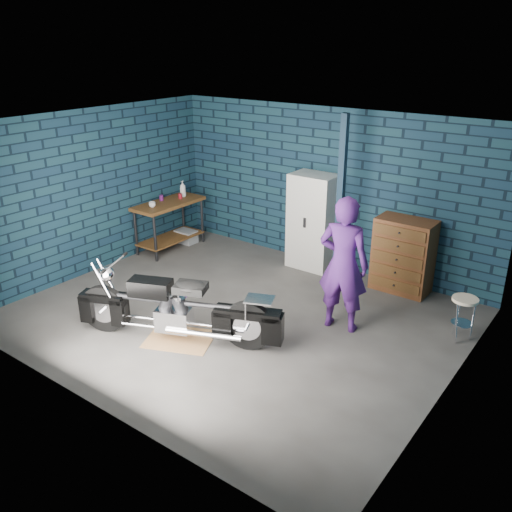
{
  "coord_description": "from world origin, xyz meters",
  "views": [
    {
      "loc": [
        4.32,
        -5.37,
        3.75
      ],
      "look_at": [
        0.13,
        0.3,
        0.88
      ],
      "focal_mm": 38.0,
      "sensor_mm": 36.0,
      "label": 1
    }
  ],
  "objects": [
    {
      "name": "tool_chest",
      "position": [
        1.54,
        2.23,
        0.59
      ],
      "size": [
        0.88,
        0.49,
        1.17
      ],
      "primitive_type": "cube",
      "color": "brown",
      "rests_on": "ground"
    },
    {
      "name": "person",
      "position": [
        1.33,
        0.63,
        0.94
      ],
      "size": [
        0.75,
        0.56,
        1.88
      ],
      "primitive_type": "imported",
      "rotation": [
        0.0,
        0.0,
        3.3
      ],
      "color": "#4A1D6E",
      "rests_on": "ground"
    },
    {
      "name": "bottle",
      "position": [
        -2.71,
        1.82,
        1.06
      ],
      "size": [
        0.14,
        0.14,
        0.31
      ],
      "primitive_type": "imported",
      "rotation": [
        0.0,
        0.0,
        0.24
      ],
      "color": "gray",
      "rests_on": "workbench"
    },
    {
      "name": "motorcycle",
      "position": [
        -0.21,
        -0.94,
        0.52
      ],
      "size": [
        2.42,
        1.52,
        1.04
      ],
      "primitive_type": null,
      "rotation": [
        0.0,
        0.0,
        0.4
      ],
      "color": "black",
      "rests_on": "ground"
    },
    {
      "name": "shop_stool",
      "position": [
        2.78,
        1.28,
        0.3
      ],
      "size": [
        0.41,
        0.41,
        0.61
      ],
      "primitive_type": null,
      "rotation": [
        0.0,
        0.0,
        0.26
      ],
      "color": "beige",
      "rests_on": "ground"
    },
    {
      "name": "mug_purple",
      "position": [
        -2.85,
        1.38,
        0.96
      ],
      "size": [
        0.09,
        0.09,
        0.1
      ],
      "primitive_type": "cylinder",
      "rotation": [
        0.0,
        0.0,
        -0.28
      ],
      "color": "#5E1863",
      "rests_on": "workbench"
    },
    {
      "name": "storage_bin",
      "position": [
        -2.66,
        1.79,
        0.12
      ],
      "size": [
        0.39,
        0.28,
        0.24
      ],
      "primitive_type": "cube",
      "color": "gray",
      "rests_on": "ground"
    },
    {
      "name": "workbench",
      "position": [
        -2.68,
        1.39,
        0.46
      ],
      "size": [
        0.6,
        1.4,
        0.91
      ],
      "primitive_type": "cube",
      "color": "brown",
      "rests_on": "ground"
    },
    {
      "name": "locker",
      "position": [
        -0.09,
        2.23,
        0.82
      ],
      "size": [
        0.76,
        0.55,
        1.64
      ],
      "primitive_type": "cube",
      "color": "silver",
      "rests_on": "ground"
    },
    {
      "name": "ground",
      "position": [
        0.0,
        0.0,
        0.0
      ],
      "size": [
        6.0,
        6.0,
        0.0
      ],
      "primitive_type": "plane",
      "color": "#55524F",
      "rests_on": "ground"
    },
    {
      "name": "cup_a",
      "position": [
        -2.68,
        0.99,
        0.96
      ],
      "size": [
        0.14,
        0.14,
        0.1
      ],
      "primitive_type": "imported",
      "rotation": [
        0.0,
        0.0,
        -0.14
      ],
      "color": "beige",
      "rests_on": "workbench"
    },
    {
      "name": "support_post",
      "position": [
        0.55,
        1.95,
        1.35
      ],
      "size": [
        0.1,
        0.1,
        2.7
      ],
      "primitive_type": "cube",
      "color": "#122639",
      "rests_on": "ground"
    },
    {
      "name": "drip_mat",
      "position": [
        -0.21,
        -0.94,
        0.0
      ],
      "size": [
        1.05,
        0.94,
        0.01
      ],
      "primitive_type": "cube",
      "rotation": [
        0.0,
        0.0,
        0.4
      ],
      "color": "#976642",
      "rests_on": "ground"
    },
    {
      "name": "room_walls",
      "position": [
        0.0,
        0.55,
        1.9
      ],
      "size": [
        6.02,
        5.01,
        2.71
      ],
      "color": "#102538",
      "rests_on": "ground"
    },
    {
      "name": "mug_red",
      "position": [
        -2.65,
        1.68,
        0.96
      ],
      "size": [
        0.08,
        0.08,
        0.1
      ],
      "primitive_type": "cylinder",
      "rotation": [
        0.0,
        0.0,
        0.1
      ],
      "color": "maroon",
      "rests_on": "workbench"
    }
  ]
}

